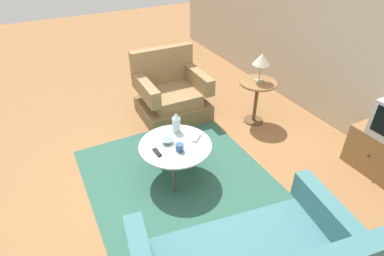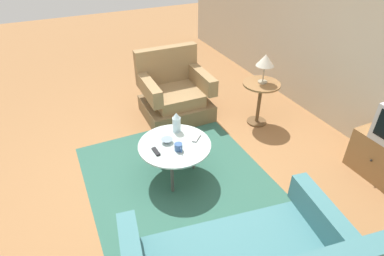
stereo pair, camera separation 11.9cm
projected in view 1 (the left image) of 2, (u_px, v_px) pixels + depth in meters
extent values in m
plane|color=olive|center=(185.00, 179.00, 3.64)|extent=(16.00, 16.00, 0.00)
cube|color=#BCB29E|center=(363.00, 33.00, 3.82)|extent=(9.00, 0.12, 2.70)
cube|color=#2D5B4C|center=(176.00, 176.00, 3.68)|extent=(2.05, 1.99, 0.00)
cube|color=brown|center=(173.00, 109.00, 4.74)|extent=(0.85, 0.96, 0.24)
cube|color=#93754C|center=(173.00, 96.00, 4.62)|extent=(0.71, 0.68, 0.18)
cube|color=#93754C|center=(162.00, 65.00, 4.68)|extent=(0.15, 0.95, 0.54)
cube|color=#93754C|center=(145.00, 89.00, 4.35)|extent=(0.84, 0.15, 0.24)
cube|color=#93754C|center=(197.00, 78.00, 4.65)|extent=(0.84, 0.15, 0.24)
cube|color=#3D7075|center=(335.00, 221.00, 2.46)|extent=(0.96, 0.28, 0.25)
cylinder|color=#B2C6C1|center=(175.00, 145.00, 3.43)|extent=(0.80, 0.80, 0.02)
cylinder|color=#4C4742|center=(194.00, 153.00, 3.68)|extent=(0.04, 0.04, 0.44)
cylinder|color=#4C4742|center=(160.00, 153.00, 3.69)|extent=(0.04, 0.04, 0.44)
cylinder|color=#4C4742|center=(174.00, 176.00, 3.35)|extent=(0.04, 0.04, 0.44)
cylinder|color=olive|center=(258.00, 83.00, 4.33)|extent=(0.52, 0.52, 0.02)
cylinder|color=brown|center=(256.00, 103.00, 4.50)|extent=(0.05, 0.05, 0.61)
cylinder|color=brown|center=(253.00, 120.00, 4.67)|extent=(0.28, 0.28, 0.02)
sphere|color=black|center=(368.00, 156.00, 3.55)|extent=(0.02, 0.02, 0.02)
cylinder|color=#9E937A|center=(259.00, 81.00, 4.33)|extent=(0.13, 0.13, 0.02)
cylinder|color=#9E937A|center=(260.00, 72.00, 4.26)|extent=(0.02, 0.02, 0.23)
cone|color=beige|center=(262.00, 59.00, 4.15)|extent=(0.24, 0.24, 0.15)
cylinder|color=silver|center=(176.00, 125.00, 3.59)|extent=(0.10, 0.10, 0.18)
cone|color=silver|center=(176.00, 116.00, 3.52)|extent=(0.09, 0.09, 0.07)
cylinder|color=#335184|center=(180.00, 147.00, 3.32)|extent=(0.09, 0.09, 0.08)
torus|color=#335184|center=(182.00, 150.00, 3.28)|extent=(0.06, 0.01, 0.06)
cone|color=slate|center=(168.00, 141.00, 3.44)|extent=(0.13, 0.13, 0.04)
cube|color=black|center=(157.00, 152.00, 3.30)|extent=(0.15, 0.05, 0.02)
cube|color=#B2B2B7|center=(197.00, 138.00, 3.52)|extent=(0.14, 0.15, 0.02)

